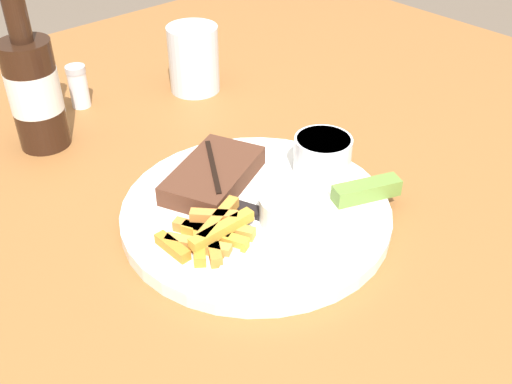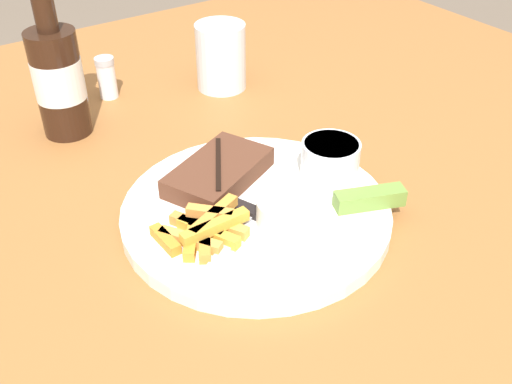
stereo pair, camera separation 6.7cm
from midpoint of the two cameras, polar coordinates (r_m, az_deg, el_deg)
The scene contains 12 objects.
dining_table at distance 0.73m, azimuth 2.63°, elevation -6.57°, with size 1.48×1.39×0.77m.
dinner_plate at distance 0.68m, azimuth 2.79°, elevation -2.07°, with size 0.31×0.31×0.02m.
steak_portion at distance 0.71m, azimuth -0.91°, elevation 1.80°, with size 0.15×0.12×0.03m.
fries_pile at distance 0.63m, azimuth -2.04°, elevation -3.69°, with size 0.10×0.08×0.02m.
coleslaw_cup at distance 0.72m, azimuth 9.99°, elevation 2.98°, with size 0.07×0.07×0.05m.
dipping_sauce_cup at distance 0.65m, azimuth 5.78°, elevation -1.89°, with size 0.06×0.06×0.03m.
pickle_spear at distance 0.69m, azimuth 13.50°, elevation -0.70°, with size 0.08×0.05×0.02m.
fork_utensil at distance 0.62m, azimuth 0.14°, elevation -5.53°, with size 0.12×0.08×0.00m.
knife_utensil at distance 0.68m, azimuth -0.58°, elevation -0.85°, with size 0.08×0.16×0.01m.
beer_bottle at distance 0.85m, azimuth -16.20°, elevation 10.47°, with size 0.07×0.07×0.24m.
drinking_glass at distance 0.96m, azimuth -1.34°, elevation 12.73°, with size 0.08×0.08×0.10m.
salt_shaker at distance 0.96m, azimuth -12.09°, elevation 10.57°, with size 0.03×0.03×0.07m.
Camera 2 is at (-0.31, -0.44, 1.20)m, focal length 42.00 mm.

